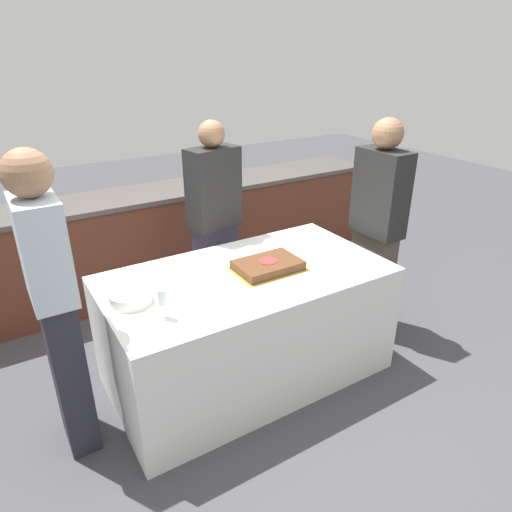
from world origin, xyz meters
The scene contains 11 objects.
ground_plane centered at (0.00, 0.00, 0.00)m, with size 14.00×14.00×0.00m, color #424247.
back_counter centered at (0.00, 1.56, 0.46)m, with size 4.40×0.58×0.92m.
dining_table centered at (0.00, 0.00, 0.39)m, with size 1.80×0.97×0.78m.
cake centered at (0.14, -0.03, 0.81)m, with size 0.45×0.32×0.06m.
plate_stack centered at (-0.74, 0.02, 0.81)m, with size 0.23×0.23×0.07m.
wine_glass centered at (-0.64, -0.22, 0.89)m, with size 0.07×0.07×0.17m.
side_plate_near_cake centered at (0.06, 0.25, 0.78)m, with size 0.20×0.20×0.00m.
side_plate_right_edge centered at (0.64, 0.06, 0.78)m, with size 0.20×0.20×0.00m.
person_cutting_cake centered at (0.14, 0.71, 0.84)m, with size 0.41×0.27×1.62m.
person_seated_left centered at (-1.12, 0.00, 0.89)m, with size 0.22×0.35×1.68m.
person_seated_right centered at (1.12, 0.00, 0.86)m, with size 0.22×0.39×1.65m.
Camera 1 is at (-1.30, -2.22, 2.08)m, focal length 32.00 mm.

